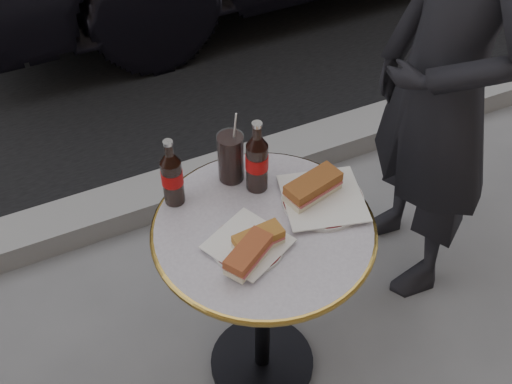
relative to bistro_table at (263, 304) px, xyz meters
name	(u,v)px	position (x,y,z in m)	size (l,w,h in m)	color
ground	(262,364)	(0.00, 0.00, -0.37)	(80.00, 80.00, 0.00)	slate
curb	(174,191)	(0.00, 0.90, -0.32)	(40.00, 0.20, 0.12)	gray
bistro_table	(263,304)	(0.00, 0.00, 0.00)	(0.62, 0.62, 0.73)	#BAB2C4
plate_left	(248,245)	(-0.07, -0.05, 0.37)	(0.19, 0.19, 0.01)	silver
plate_right	(323,200)	(0.19, 0.01, 0.37)	(0.23, 0.23, 0.01)	silver
sandwich_left_a	(248,255)	(-0.09, -0.10, 0.40)	(0.14, 0.07, 0.05)	#A14B29
sandwich_left_b	(258,240)	(-0.05, -0.06, 0.40)	(0.13, 0.06, 0.05)	#B2702D
sandwich_right	(313,188)	(0.17, 0.04, 0.41)	(0.17, 0.08, 0.06)	brown
cola_bottle_left	(171,172)	(-0.19, 0.20, 0.48)	(0.06, 0.06, 0.22)	black
cola_bottle_right	(257,156)	(0.05, 0.15, 0.48)	(0.07, 0.07, 0.24)	black
cola_glass	(231,157)	(0.00, 0.22, 0.45)	(0.08, 0.08, 0.16)	black
pedestrian	(444,89)	(0.72, 0.20, 0.47)	(0.61, 0.40, 1.68)	black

